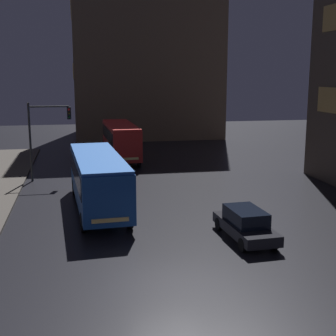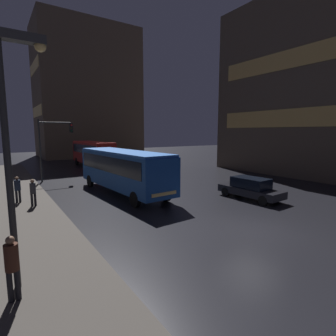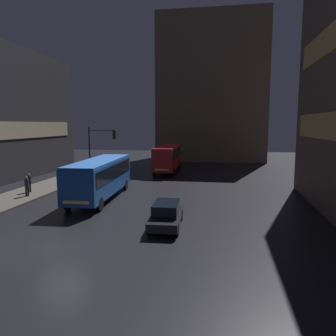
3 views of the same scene
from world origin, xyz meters
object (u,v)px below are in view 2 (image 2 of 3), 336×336
pedestrian_mid (17,187)px  bus_far (93,151)px  street_lamp_sidewalk (15,121)px  pedestrian_near (12,263)px  bus_near (123,167)px  pedestrian_far (33,191)px  traffic_light_main (52,139)px  car_taxi (250,188)px

pedestrian_mid → bus_far: bearing=-4.4°
pedestrian_mid → street_lamp_sidewalk: size_ratio=0.23×
pedestrian_near → street_lamp_sidewalk: street_lamp_sidewalk is taller
bus_near → pedestrian_far: size_ratio=6.44×
pedestrian_far → bus_near: bearing=2.3°
pedestrian_near → pedestrian_far: (1.59, 9.80, -0.11)m
bus_far → traffic_light_main: 10.14m
bus_far → pedestrian_near: (-10.69, -26.71, -0.85)m
bus_far → traffic_light_main: traffic_light_main is taller
street_lamp_sidewalk → pedestrian_far: bearing=82.4°
traffic_light_main → pedestrian_far: bearing=-107.2°
pedestrian_far → street_lamp_sidewalk: street_lamp_sidewalk is taller
pedestrian_near → traffic_light_main: 19.65m
car_taxi → bus_near: bearing=-47.1°
bus_far → car_taxi: (3.79, -22.70, -1.30)m
bus_near → pedestrian_far: bus_near is taller
bus_near → pedestrian_near: (-7.82, -10.46, -0.79)m
bus_near → traffic_light_main: bearing=-71.5°
pedestrian_mid → pedestrian_far: 1.62m
bus_far → street_lamp_sidewalk: (-10.32, -26.05, 2.86)m
bus_near → bus_far: (2.87, 16.24, 0.07)m
car_taxi → pedestrian_far: (-12.88, 5.79, 0.34)m
bus_far → pedestrian_mid: bearing=55.9°
pedestrian_mid → traffic_light_main: bearing=3.3°
pedestrian_near → traffic_light_main: (4.42, 18.95, 2.72)m
bus_near → pedestrian_far: 6.33m
pedestrian_mid → bus_near: bearing=-68.5°
pedestrian_near → car_taxi: bearing=-173.8°
car_taxi → street_lamp_sidewalk: street_lamp_sidewalk is taller
pedestrian_far → traffic_light_main: 9.99m
bus_near → car_taxi: size_ratio=2.33×
car_taxi → pedestrian_far: bearing=-27.2°
traffic_light_main → bus_far: bearing=51.1°
car_taxi → traffic_light_main: traffic_light_main is taller
bus_far → pedestrian_mid: 18.33m
traffic_light_main → street_lamp_sidewalk: size_ratio=0.81×
bus_far → pedestrian_mid: (-9.81, -15.45, -0.93)m
bus_far → street_lamp_sidewalk: street_lamp_sidewalk is taller
pedestrian_near → street_lamp_sidewalk: size_ratio=0.25×
bus_near → pedestrian_near: bearing=49.9°
traffic_light_main → car_taxi: bearing=-56.1°
bus_near → traffic_light_main: 9.35m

